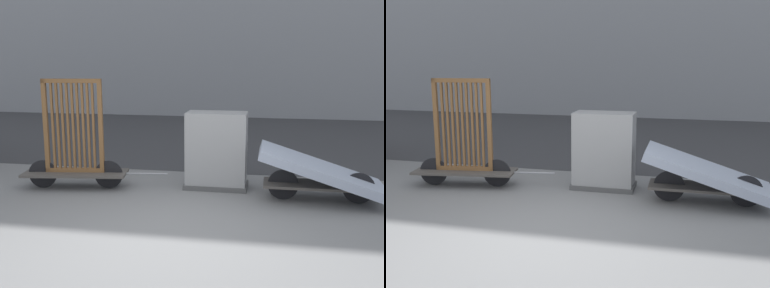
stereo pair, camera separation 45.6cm
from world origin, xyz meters
The scene contains 5 objects.
ground_plane centered at (0.00, 0.00, 0.00)m, with size 60.00×60.00×0.00m, color slate.
road_strip centered at (0.00, 7.33, 0.00)m, with size 56.00×8.20×0.01m.
bike_cart_with_bedframe centered at (-2.01, 1.82, 0.63)m, with size 2.46×0.82×1.85m.
bike_cart_with_mattress centered at (2.02, 1.82, 0.45)m, with size 2.53×1.04×0.85m.
utility_cabinet centered at (0.34, 2.28, 0.61)m, with size 1.07×0.60×1.30m.
Camera 2 is at (1.72, -5.02, 2.20)m, focal length 42.00 mm.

